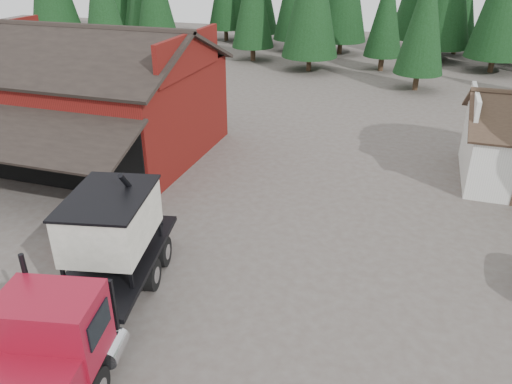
% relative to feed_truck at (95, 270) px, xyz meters
% --- Properties ---
extents(ground, '(120.00, 120.00, 0.00)m').
position_rel_feed_truck_xyz_m(ground, '(2.42, 2.83, -2.02)').
color(ground, '#4D433C').
rests_on(ground, ground).
extents(red_barn, '(12.80, 13.63, 7.18)m').
position_rel_feed_truck_xyz_m(red_barn, '(-8.58, 12.73, 0.67)').
color(red_barn, maroon).
rests_on(red_barn, ground).
extents(conifer_backdrop, '(76.00, 16.00, 16.00)m').
position_rel_feed_truck_xyz_m(conifer_backdrop, '(2.42, 44.83, -2.02)').
color(conifer_backdrop, black).
rests_on(conifer_backdrop, ground).
extents(near_pine_a, '(4.40, 4.40, 11.40)m').
position_rel_feed_truck_xyz_m(near_pine_a, '(-19.58, 30.83, 4.37)').
color(near_pine_a, '#382619').
rests_on(near_pine_a, ground).
extents(near_pine_b, '(3.96, 3.96, 10.40)m').
position_rel_feed_truck_xyz_m(near_pine_b, '(8.42, 32.83, 3.87)').
color(near_pine_b, '#382619').
rests_on(near_pine_b, ground).
extents(feed_truck, '(4.49, 9.90, 4.32)m').
position_rel_feed_truck_xyz_m(feed_truck, '(0.00, 0.00, 0.00)').
color(feed_truck, black).
rests_on(feed_truck, ground).
extents(equip_box, '(0.87, 1.20, 0.60)m').
position_rel_feed_truck_xyz_m(equip_box, '(-3.58, 3.10, -1.72)').
color(equip_box, maroon).
rests_on(equip_box, ground).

